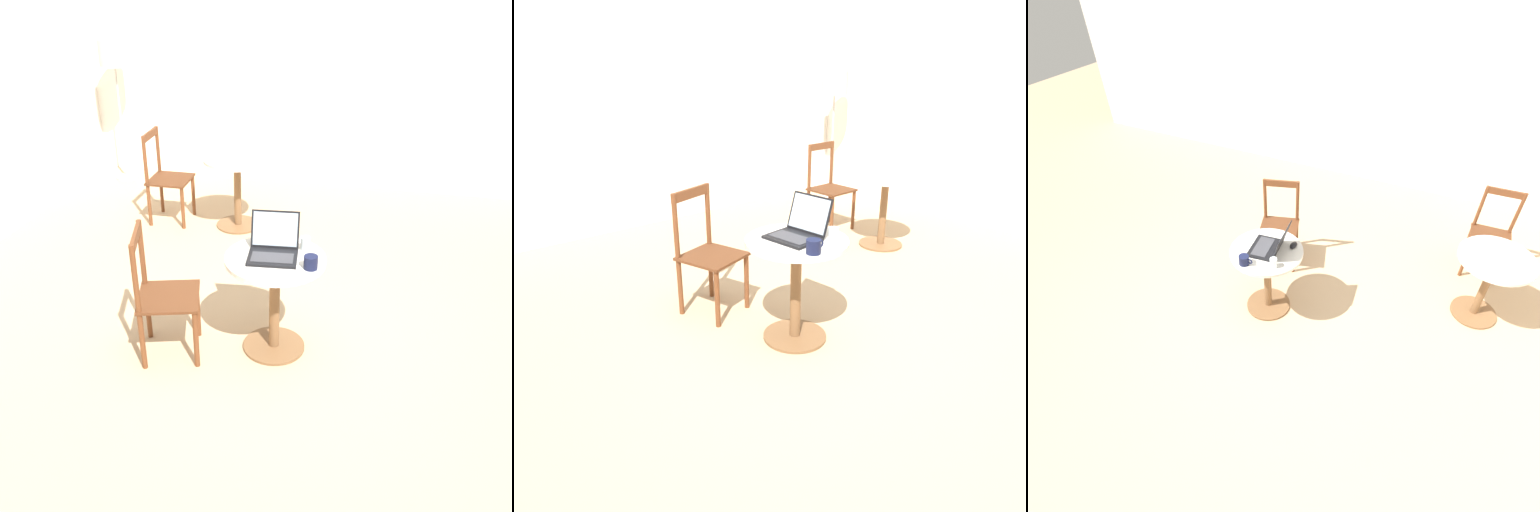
{
  "view_description": "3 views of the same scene",
  "coord_description": "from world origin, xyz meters",
  "views": [
    {
      "loc": [
        -3.15,
        -0.29,
        2.44
      ],
      "look_at": [
        0.01,
        0.47,
        0.69
      ],
      "focal_mm": 40.0,
      "sensor_mm": 36.0,
      "label": 1
    },
    {
      "loc": [
        -2.02,
        -1.81,
        1.78
      ],
      "look_at": [
        -0.08,
        0.52,
        0.55
      ],
      "focal_mm": 35.0,
      "sensor_mm": 36.0,
      "label": 2
    },
    {
      "loc": [
        1.27,
        -2.05,
        2.97
      ],
      "look_at": [
        0.13,
        0.39,
        0.66
      ],
      "focal_mm": 28.0,
      "sensor_mm": 36.0,
      "label": 3
    }
  ],
  "objects": [
    {
      "name": "cafe_table_mid",
      "position": [
        1.85,
        1.09,
        0.51
      ],
      "size": [
        0.65,
        0.65,
        0.71
      ],
      "color": "brown",
      "rests_on": "ground_plane"
    },
    {
      "name": "laptop",
      "position": [
        0.02,
        0.35,
        0.76
      ],
      "size": [
        0.35,
        0.35,
        0.25
      ],
      "color": "black",
      "rests_on": "cafe_table_near"
    },
    {
      "name": "chair_mid_back",
      "position": [
        1.83,
        1.82,
        0.45
      ],
      "size": [
        0.41,
        0.41,
        0.91
      ],
      "color": "brown",
      "rests_on": "ground_plane"
    },
    {
      "name": "drinking_glass",
      "position": [
        0.14,
        0.17,
        0.75
      ],
      "size": [
        0.06,
        0.06,
        0.09
      ],
      "color": "silver",
      "rests_on": "cafe_table_near"
    },
    {
      "name": "wall_back",
      "position": [
        0.0,
        3.23,
        1.35
      ],
      "size": [
        9.4,
        0.06,
        2.7
      ],
      "color": "white",
      "rests_on": "ground_plane"
    },
    {
      "name": "mouse",
      "position": [
        0.18,
        0.48,
        0.72
      ],
      "size": [
        0.06,
        0.1,
        0.03
      ],
      "color": "black",
      "rests_on": "cafe_table_near"
    },
    {
      "name": "chair_near_back",
      "position": [
        -0.23,
        1.04,
        0.45
      ],
      "size": [
        0.49,
        0.49,
        0.91
      ],
      "color": "brown",
      "rests_on": "ground_plane"
    },
    {
      "name": "mug",
      "position": [
        -0.1,
        0.09,
        0.75
      ],
      "size": [
        0.12,
        0.09,
        0.09
      ],
      "color": "#141938",
      "rests_on": "cafe_table_near"
    },
    {
      "name": "floor_lamp",
      "position": [
        2.84,
        2.75,
        1.38
      ],
      "size": [
        0.33,
        0.33,
        1.59
      ],
      "color": "#B7B7B7",
      "rests_on": "ground_plane"
    },
    {
      "name": "cafe_table_near",
      "position": [
        -0.01,
        0.33,
        0.51
      ],
      "size": [
        0.65,
        0.65,
        0.71
      ],
      "color": "brown",
      "rests_on": "ground_plane"
    },
    {
      "name": "ground_plane",
      "position": [
        0.0,
        0.0,
        0.0
      ],
      "size": [
        16.0,
        16.0,
        0.0
      ],
      "primitive_type": "plane",
      "color": "tan"
    }
  ]
}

